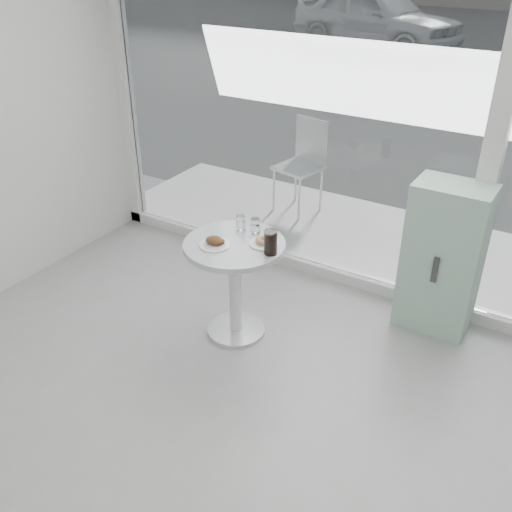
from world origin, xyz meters
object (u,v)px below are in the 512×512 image
Objects in this scene: car_white at (376,18)px; water_tumbler_b at (255,227)px; main_table at (235,270)px; patio_chair at (304,160)px; cola_glass at (271,243)px; water_tumbler_a at (241,223)px; plate_donut at (264,242)px; mint_cabinet at (442,259)px; plate_fritter at (215,242)px.

car_white is 12.17m from water_tumbler_b.
main_table is at bearing -102.33° from water_tumbler_b.
cola_glass is (0.85, -2.16, 0.26)m from patio_chair.
patio_chair is at bearing 103.92° from water_tumbler_a.
car_white is at bearing 120.13° from patio_chair.
mint_cabinet is at bearing 37.02° from plate_donut.
patio_chair is 2.34m from cola_glass.
mint_cabinet is 10.58× the size of water_tumbler_b.
mint_cabinet is 1.32m from cola_glass.
car_white is (-4.73, 10.97, 0.17)m from mint_cabinet.
patio_chair is (-0.56, 2.16, 0.05)m from main_table.
water_tumbler_a is 0.42m from cola_glass.
plate_fritter is 1.98× the size of water_tumbler_b.
mint_cabinet reaches higher than cola_glass.
water_tumbler_b is at bearing 77.67° from main_table.
patio_chair is 8.77× the size of water_tumbler_b.
mint_cabinet is 2.21m from patio_chair.
main_table is 0.17× the size of car_white.
plate_donut is at bearing -39.92° from water_tumbler_b.
patio_chair is 5.58× the size of cola_glass.
mint_cabinet is 5.35× the size of plate_fritter.
cola_glass is (0.29, -0.00, 0.30)m from main_table.
patio_chair is 0.22× the size of car_white.
plate_fritter is 0.34m from plate_donut.
mint_cabinet is 5.66× the size of plate_donut.
water_tumbler_a and water_tumbler_b have the same top height.
water_tumbler_a is (0.02, 0.30, 0.02)m from plate_fritter.
water_tumbler_a is (-0.26, 0.11, 0.03)m from plate_donut.
plate_fritter reaches higher than main_table.
car_white reaches higher than plate_fritter.
plate_fritter is at bearing -64.99° from patio_chair.
car_white is at bearing 106.35° from water_tumbler_a.
cola_glass reaches higher than main_table.
car_white reaches higher than cola_glass.
mint_cabinet is at bearing 36.55° from plate_fritter.
cola_glass reaches higher than plate_fritter.
plate_donut is (0.19, 0.09, 0.24)m from main_table.
water_tumbler_b is (-1.19, -0.67, 0.24)m from mint_cabinet.
patio_chair is 2.21m from plate_donut.
cola_glass reaches higher than plate_donut.
main_table is at bearing 50.01° from plate_fritter.
main_table is 0.28m from plate_fritter.
water_tumbler_a is at bearing -151.68° from mint_cabinet.
mint_cabinet is 1.39m from water_tumbler_b.
mint_cabinet is 1.21× the size of patio_chair.
cola_glass is at bearing -28.47° from water_tumbler_a.
water_tumbler_b is (-0.14, 0.12, 0.03)m from plate_donut.
water_tumbler_b is at bearing -149.86° from mint_cabinet.
car_white is at bearing 114.12° from mint_cabinet.
car_white reaches higher than water_tumbler_a.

